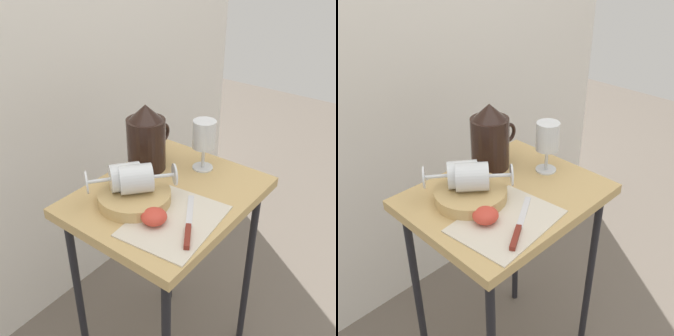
% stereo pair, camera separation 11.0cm
% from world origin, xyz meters
% --- Properties ---
extents(curtain_drape, '(2.40, 0.03, 2.29)m').
position_xyz_m(curtain_drape, '(0.00, 0.56, 1.15)').
color(curtain_drape, silver).
rests_on(curtain_drape, ground_plane).
extents(table, '(0.54, 0.42, 0.73)m').
position_xyz_m(table, '(0.00, 0.00, 0.65)').
color(table, tan).
rests_on(table, ground_plane).
extents(linen_napkin, '(0.28, 0.23, 0.00)m').
position_xyz_m(linen_napkin, '(-0.09, -0.10, 0.73)').
color(linen_napkin, beige).
rests_on(linen_napkin, table).
extents(basket_tray, '(0.20, 0.20, 0.03)m').
position_xyz_m(basket_tray, '(-0.09, 0.04, 0.75)').
color(basket_tray, tan).
rests_on(basket_tray, table).
extents(pitcher, '(0.17, 0.12, 0.21)m').
position_xyz_m(pitcher, '(0.07, 0.14, 0.82)').
color(pitcher, black).
rests_on(pitcher, table).
extents(wine_glass_upright, '(0.07, 0.07, 0.16)m').
position_xyz_m(wine_glass_upright, '(0.18, 0.00, 0.84)').
color(wine_glass_upright, silver).
rests_on(wine_glass_upright, table).
extents(wine_glass_tipped_near, '(0.16, 0.15, 0.08)m').
position_xyz_m(wine_glass_tipped_near, '(-0.09, 0.04, 0.81)').
color(wine_glass_tipped_near, silver).
rests_on(wine_glass_tipped_near, basket_tray).
extents(wine_glass_tipped_far, '(0.16, 0.14, 0.08)m').
position_xyz_m(wine_glass_tipped_far, '(-0.10, 0.07, 0.81)').
color(wine_glass_tipped_far, silver).
rests_on(wine_glass_tipped_far, basket_tray).
extents(apple_half_left, '(0.07, 0.07, 0.04)m').
position_xyz_m(apple_half_left, '(-0.13, -0.06, 0.75)').
color(apple_half_left, '#CC3D2D').
rests_on(apple_half_left, linen_napkin).
extents(knife, '(0.20, 0.13, 0.01)m').
position_xyz_m(knife, '(-0.10, -0.14, 0.74)').
color(knife, silver).
rests_on(knife, linen_napkin).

